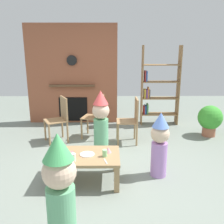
{
  "coord_description": "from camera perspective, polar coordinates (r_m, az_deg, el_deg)",
  "views": [
    {
      "loc": [
        0.12,
        -3.48,
        1.85
      ],
      "look_at": [
        0.15,
        0.4,
        0.83
      ],
      "focal_mm": 39.45,
      "sensor_mm": 36.0,
      "label": 1
    }
  ],
  "objects": [
    {
      "name": "paper_cup_near_left",
      "position": [
        3.76,
        -11.75,
        -7.52
      ],
      "size": [
        0.07,
        0.07,
        0.09
      ],
      "primitive_type": "cylinder",
      "color": "#8CD18C",
      "rests_on": "coffee_table"
    },
    {
      "name": "child_in_pink",
      "position": [
        3.64,
        10.98,
        -7.07
      ],
      "size": [
        0.27,
        0.27,
        0.97
      ],
      "rotation": [
        0.0,
        0.0,
        -3.01
      ],
      "color": "#B27FCC",
      "rests_on": "ground_plane"
    },
    {
      "name": "coffee_table",
      "position": [
        3.53,
        -6.29,
        -10.74
      ],
      "size": [
        0.97,
        0.66,
        0.4
      ],
      "color": "#9E7A51",
      "rests_on": "ground_plane"
    },
    {
      "name": "child_by_the_chairs",
      "position": [
        4.45,
        -2.59,
        -1.7
      ],
      "size": [
        0.31,
        0.31,
        1.12
      ],
      "rotation": [
        0.0,
        0.0,
        -1.74
      ],
      "color": "#66B27F",
      "rests_on": "ground_plane"
    },
    {
      "name": "paper_cup_far_left",
      "position": [
        3.42,
        -9.39,
        -9.72
      ],
      "size": [
        0.06,
        0.06,
        0.09
      ],
      "primitive_type": "cylinder",
      "color": "#E5666B",
      "rests_on": "coffee_table"
    },
    {
      "name": "paper_cup_near_right",
      "position": [
        3.32,
        -9.04,
        -10.33
      ],
      "size": [
        0.08,
        0.08,
        0.11
      ],
      "primitive_type": "cylinder",
      "color": "silver",
      "rests_on": "coffee_table"
    },
    {
      "name": "paper_cup_center",
      "position": [
        3.42,
        -1.68,
        -9.5
      ],
      "size": [
        0.07,
        0.07,
        0.1
      ],
      "primitive_type": "cylinder",
      "color": "#8CD18C",
      "rests_on": "coffee_table"
    },
    {
      "name": "dining_chair_right",
      "position": [
        4.83,
        4.57,
        -1.36
      ],
      "size": [
        0.4,
        0.4,
        0.9
      ],
      "rotation": [
        0.0,
        0.0,
        3.15
      ],
      "color": "#9E7A51",
      "rests_on": "ground_plane"
    },
    {
      "name": "ground_plane",
      "position": [
        3.94,
        -2.2,
        -13.23
      ],
      "size": [
        12.0,
        12.0,
        0.0
      ],
      "primitive_type": "plane",
      "color": "gray"
    },
    {
      "name": "child_with_cone_hat",
      "position": [
        2.41,
        -11.92,
        -16.86
      ],
      "size": [
        0.31,
        0.31,
        1.13
      ],
      "rotation": [
        0.0,
        0.0,
        1.48
      ],
      "color": "#66B27F",
      "rests_on": "ground_plane"
    },
    {
      "name": "paper_plate_front",
      "position": [
        3.5,
        -5.78,
        -9.72
      ],
      "size": [
        0.2,
        0.2,
        0.01
      ],
      "primitive_type": "cylinder",
      "color": "white",
      "rests_on": "coffee_table"
    },
    {
      "name": "table_fork",
      "position": [
        3.29,
        -1.49,
        -11.36
      ],
      "size": [
        0.06,
        0.15,
        0.01
      ],
      "primitive_type": "cube",
      "rotation": [
        0.0,
        0.0,
        1.84
      ],
      "color": "silver",
      "rests_on": "coffee_table"
    },
    {
      "name": "bookshelf",
      "position": [
        6.07,
        10.38,
        5.2
      ],
      "size": [
        0.9,
        0.28,
        1.9
      ],
      "color": "olive",
      "rests_on": "ground_plane"
    },
    {
      "name": "brick_fireplace_feature",
      "position": [
        6.18,
        -9.15,
        8.48
      ],
      "size": [
        2.2,
        0.28,
        2.4
      ],
      "color": "#935138",
      "rests_on": "ground_plane"
    },
    {
      "name": "dining_chair_left",
      "position": [
        5.02,
        -11.98,
        -1.04
      ],
      "size": [
        0.54,
        0.54,
        0.9
      ],
      "rotation": [
        0.0,
        0.0,
        3.62
      ],
      "color": "#9E7A51",
      "rests_on": "ground_plane"
    },
    {
      "name": "dining_chair_middle",
      "position": [
        5.1,
        -3.57,
        -0.49
      ],
      "size": [
        0.49,
        0.49,
        0.9
      ],
      "rotation": [
        0.0,
        0.0,
        2.88
      ],
      "color": "#9E7A51",
      "rests_on": "ground_plane"
    },
    {
      "name": "birthday_cake_slice",
      "position": [
        3.54,
        -0.92,
        -8.75
      ],
      "size": [
        0.1,
        0.1,
        0.08
      ],
      "primitive_type": "cone",
      "color": "pink",
      "rests_on": "coffee_table"
    },
    {
      "name": "paper_plate_rear",
      "position": [
        3.41,
        -11.9,
        -10.66
      ],
      "size": [
        0.22,
        0.22,
        0.01
      ],
      "primitive_type": "cylinder",
      "color": "white",
      "rests_on": "coffee_table"
    },
    {
      "name": "potted_plant_tall",
      "position": [
        5.63,
        21.76,
        -1.48
      ],
      "size": [
        0.51,
        0.51,
        0.66
      ],
      "color": "#9E5B42",
      "rests_on": "ground_plane"
    }
  ]
}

